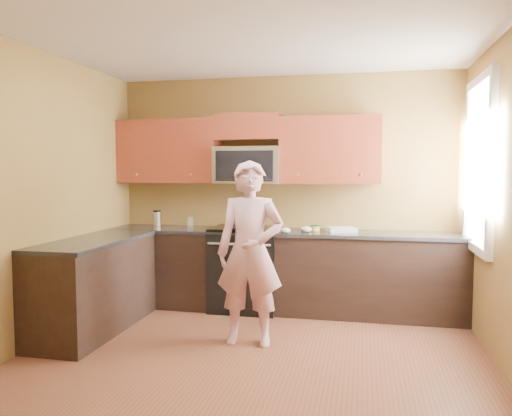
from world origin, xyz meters
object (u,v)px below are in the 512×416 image
(woman, at_px, (250,253))
(travel_mug, at_px, (157,226))
(microwave, at_px, (248,183))
(butter_tub, at_px, (315,231))
(frying_pan, at_px, (244,228))
(stove, at_px, (246,268))

(woman, height_order, travel_mug, woman)
(microwave, relative_size, butter_tub, 6.78)
(microwave, bearing_deg, frying_pan, -90.44)
(frying_pan, bearing_deg, stove, 98.45)
(stove, bearing_deg, woman, -74.77)
(woman, distance_m, travel_mug, 1.96)
(butter_tub, distance_m, travel_mug, 1.95)
(microwave, xyz_separation_m, woman, (0.30, -1.24, -0.61))
(stove, height_order, woman, woman)
(stove, height_order, butter_tub, butter_tub)
(frying_pan, distance_m, butter_tub, 0.80)
(travel_mug, bearing_deg, woman, -41.44)
(butter_tub, bearing_deg, travel_mug, 176.08)
(microwave, xyz_separation_m, butter_tub, (0.79, -0.08, -0.53))
(microwave, height_order, frying_pan, microwave)
(stove, relative_size, frying_pan, 1.88)
(frying_pan, bearing_deg, microwave, 99.35)
(frying_pan, height_order, travel_mug, travel_mug)
(stove, xyz_separation_m, butter_tub, (0.79, 0.04, 0.45))
(stove, height_order, frying_pan, frying_pan)
(woman, bearing_deg, frying_pan, 103.14)
(stove, height_order, microwave, microwave)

